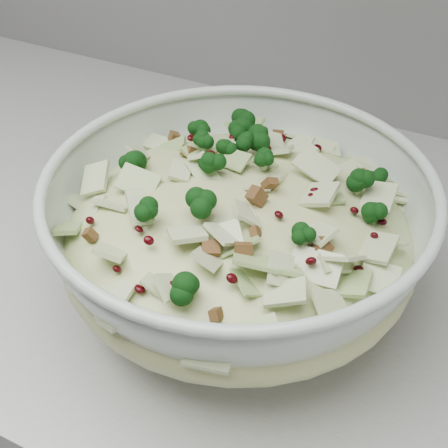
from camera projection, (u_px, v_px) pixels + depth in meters
name	position (u px, v px, depth m)	size (l,w,h in m)	color
mixing_bowl	(238.00, 237.00, 0.54)	(0.35, 0.35, 0.13)	silver
salad	(239.00, 218.00, 0.52)	(0.38, 0.38, 0.13)	beige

